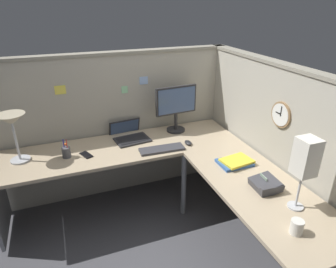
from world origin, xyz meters
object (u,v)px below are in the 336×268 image
(monitor, at_px, (176,105))
(desk_lamp_paper, at_px, (306,159))
(book_stack, at_px, (235,162))
(coffee_mug, at_px, (297,227))
(office_phone, at_px, (266,185))
(laptop, at_px, (129,135))
(cell_phone, at_px, (86,155))
(desk_lamp_dome, at_px, (12,123))
(pen_cup, at_px, (66,152))
(keyboard, at_px, (162,149))
(wall_clock, at_px, (281,115))
(computer_mouse, at_px, (188,143))

(monitor, bearing_deg, desk_lamp_paper, -79.28)
(book_stack, xyz_separation_m, coffee_mug, (-0.11, -0.86, 0.03))
(coffee_mug, bearing_deg, office_phone, 75.22)
(laptop, xyz_separation_m, cell_phone, (-0.47, -0.25, -0.02))
(cell_phone, distance_m, office_phone, 1.59)
(desk_lamp_dome, distance_m, pen_cup, 0.51)
(book_stack, distance_m, coffee_mug, 0.87)
(keyboard, relative_size, book_stack, 1.45)
(monitor, xyz_separation_m, laptop, (-0.52, 0.03, -0.27))
(laptop, distance_m, cell_phone, 0.53)
(monitor, height_order, laptop, monitor)
(laptop, distance_m, desk_lamp_dome, 1.09)
(keyboard, height_order, wall_clock, wall_clock)
(desk_lamp_dome, bearing_deg, monitor, 4.22)
(pen_cup, relative_size, office_phone, 0.83)
(desk_lamp_paper, height_order, coffee_mug, desk_lamp_paper)
(laptop, height_order, desk_lamp_paper, desk_lamp_paper)
(keyboard, distance_m, office_phone, 1.02)
(laptop, bearing_deg, keyboard, -61.15)
(computer_mouse, xyz_separation_m, wall_clock, (0.56, -0.59, 0.44))
(desk_lamp_dome, relative_size, cell_phone, 3.09)
(coffee_mug, bearing_deg, monitor, 93.52)
(desk_lamp_dome, height_order, pen_cup, desk_lamp_dome)
(computer_mouse, relative_size, office_phone, 0.48)
(office_phone, xyz_separation_m, desk_lamp_paper, (0.06, -0.25, 0.35))
(office_phone, distance_m, book_stack, 0.40)
(monitor, bearing_deg, wall_clock, -59.84)
(coffee_mug, bearing_deg, pen_cup, 129.87)
(office_phone, relative_size, desk_lamp_paper, 0.41)
(cell_phone, relative_size, desk_lamp_paper, 0.27)
(book_stack, height_order, coffee_mug, coffee_mug)
(computer_mouse, bearing_deg, wall_clock, -46.58)
(laptop, height_order, coffee_mug, laptop)
(book_stack, distance_m, desk_lamp_paper, 0.75)
(keyboard, xyz_separation_m, computer_mouse, (0.29, 0.02, 0.01))
(keyboard, distance_m, computer_mouse, 0.29)
(wall_clock, bearing_deg, coffee_mug, -120.20)
(laptop, distance_m, book_stack, 1.15)
(book_stack, bearing_deg, cell_phone, 152.53)
(laptop, distance_m, computer_mouse, 0.64)
(monitor, distance_m, wall_clock, 1.11)
(computer_mouse, relative_size, desk_lamp_dome, 0.23)
(monitor, bearing_deg, coffee_mug, -86.48)
(keyboard, height_order, computer_mouse, computer_mouse)
(monitor, distance_m, cell_phone, 1.06)
(keyboard, relative_size, computer_mouse, 4.13)
(cell_phone, distance_m, book_stack, 1.36)
(laptop, relative_size, coffee_mug, 4.37)
(coffee_mug, bearing_deg, book_stack, 82.64)
(book_stack, relative_size, desk_lamp_paper, 0.56)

